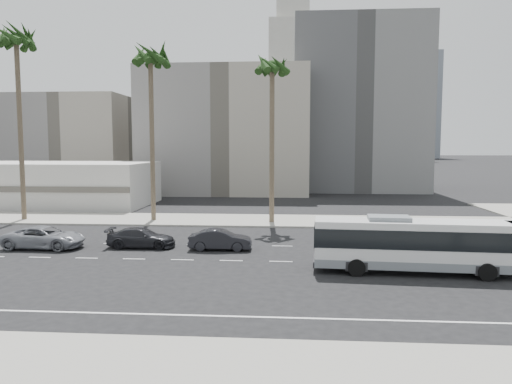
# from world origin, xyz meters

# --- Properties ---
(ground) EXTENTS (700.00, 700.00, 0.00)m
(ground) POSITION_xyz_m (0.00, 0.00, 0.00)
(ground) COLOR black
(ground) RESTS_ON ground
(sidewalk_north) EXTENTS (120.00, 7.00, 0.15)m
(sidewalk_north) POSITION_xyz_m (0.00, 15.50, 0.07)
(sidewalk_north) COLOR gray
(sidewalk_north) RESTS_ON ground
(commercial_low) EXTENTS (22.00, 12.16, 5.00)m
(commercial_low) POSITION_xyz_m (-30.00, 25.99, 2.50)
(commercial_low) COLOR silver
(commercial_low) RESTS_ON ground
(midrise_beige_west) EXTENTS (24.00, 18.00, 18.00)m
(midrise_beige_west) POSITION_xyz_m (-12.00, 45.00, 9.00)
(midrise_beige_west) COLOR gray
(midrise_beige_west) RESTS_ON ground
(midrise_gray_center) EXTENTS (20.00, 20.00, 26.00)m
(midrise_gray_center) POSITION_xyz_m (8.00, 52.00, 13.00)
(midrise_gray_center) COLOR #555557
(midrise_gray_center) RESTS_ON ground
(midrise_beige_far) EXTENTS (18.00, 16.00, 15.00)m
(midrise_beige_far) POSITION_xyz_m (-38.00, 50.00, 7.50)
(midrise_beige_far) COLOR gray
(midrise_beige_far) RESTS_ON ground
(civic_tower) EXTENTS (42.00, 42.00, 129.00)m
(civic_tower) POSITION_xyz_m (-2.00, 250.00, 38.83)
(civic_tower) COLOR beige
(civic_tower) RESTS_ON ground
(highrise_right) EXTENTS (26.00, 26.00, 70.00)m
(highrise_right) POSITION_xyz_m (45.00, 230.00, 35.00)
(highrise_right) COLOR slate
(highrise_right) RESTS_ON ground
(highrise_far) EXTENTS (22.00, 22.00, 60.00)m
(highrise_far) POSITION_xyz_m (70.00, 260.00, 30.00)
(highrise_far) COLOR slate
(highrise_far) RESTS_ON ground
(city_bus) EXTENTS (10.95, 3.16, 3.10)m
(city_bus) POSITION_xyz_m (4.31, -1.98, 1.63)
(city_bus) COLOR silver
(city_bus) RESTS_ON ground
(car_a) EXTENTS (1.56, 4.21, 1.37)m
(car_a) POSITION_xyz_m (-7.11, 3.04, 0.69)
(car_a) COLOR black
(car_a) RESTS_ON ground
(car_b) EXTENTS (1.95, 4.65, 1.34)m
(car_b) POSITION_xyz_m (-12.61, 3.42, 0.67)
(car_b) COLOR black
(car_b) RESTS_ON ground
(car_c) EXTENTS (2.59, 5.41, 1.49)m
(car_c) POSITION_xyz_m (-19.08, 2.69, 0.74)
(car_c) COLOR gray
(car_c) RESTS_ON ground
(palm_near) EXTENTS (4.42, 4.42, 14.92)m
(palm_near) POSITION_xyz_m (-4.13, 14.36, 13.52)
(palm_near) COLOR brown
(palm_near) RESTS_ON ground
(palm_mid) EXTENTS (5.20, 5.20, 16.06)m
(palm_mid) POSITION_xyz_m (-15.03, 14.72, 14.45)
(palm_mid) COLOR brown
(palm_mid) RESTS_ON ground
(palm_far) EXTENTS (5.16, 5.16, 17.74)m
(palm_far) POSITION_xyz_m (-27.14, 14.24, 16.11)
(palm_far) COLOR brown
(palm_far) RESTS_ON ground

